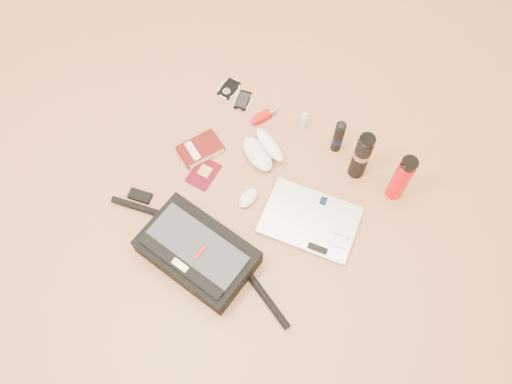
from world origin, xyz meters
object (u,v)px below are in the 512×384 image
(laptop, at_px, (310,221))
(thermos_black, at_px, (361,156))
(book, at_px, (200,149))
(thermos_red, at_px, (401,178))
(messenger_bag, at_px, (197,252))

(laptop, height_order, thermos_black, thermos_black)
(book, distance_m, thermos_red, 0.81)
(messenger_bag, xyz_separation_m, thermos_black, (0.30, 0.65, 0.07))
(messenger_bag, xyz_separation_m, laptop, (0.27, 0.36, -0.04))
(laptop, bearing_deg, thermos_red, 42.75)
(messenger_bag, distance_m, laptop, 0.45)
(laptop, relative_size, thermos_red, 1.62)
(messenger_bag, bearing_deg, thermos_black, 66.54)
(thermos_red, bearing_deg, messenger_bag, -125.35)
(messenger_bag, height_order, thermos_black, thermos_black)
(thermos_black, bearing_deg, laptop, -96.08)
(laptop, distance_m, thermos_red, 0.38)
(thermos_black, xyz_separation_m, thermos_red, (0.17, 0.00, -0.00))
(messenger_bag, bearing_deg, book, 128.07)
(book, relative_size, thermos_black, 0.80)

